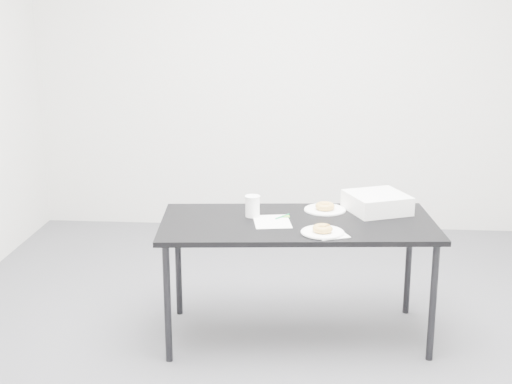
# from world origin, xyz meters

# --- Properties ---
(floor) EXTENTS (4.00, 4.00, 0.00)m
(floor) POSITION_xyz_m (0.00, 0.00, 0.00)
(floor) COLOR #4F4E53
(floor) RESTS_ON ground
(wall_back) EXTENTS (4.00, 0.02, 2.70)m
(wall_back) POSITION_xyz_m (0.00, 2.00, 1.35)
(wall_back) COLOR silver
(wall_back) RESTS_ON floor
(table) EXTENTS (1.54, 0.82, 0.68)m
(table) POSITION_xyz_m (0.18, -0.02, 0.63)
(table) COLOR black
(table) RESTS_ON floor
(scorecard) EXTENTS (0.23, 0.27, 0.00)m
(scorecard) POSITION_xyz_m (0.04, -0.05, 0.68)
(scorecard) COLOR white
(scorecard) RESTS_ON table
(logo_patch) EXTENTS (0.05, 0.05, 0.00)m
(logo_patch) POSITION_xyz_m (0.11, 0.05, 0.68)
(logo_patch) COLOR green
(logo_patch) RESTS_ON scorecard
(pen) EXTENTS (0.08, 0.09, 0.01)m
(pen) POSITION_xyz_m (0.09, 0.04, 0.69)
(pen) COLOR #0D9451
(pen) RESTS_ON scorecard
(napkin) EXTENTS (0.20, 0.20, 0.00)m
(napkin) POSITION_xyz_m (0.35, -0.24, 0.68)
(napkin) COLOR white
(napkin) RESTS_ON table
(plate_near) EXTENTS (0.22, 0.22, 0.01)m
(plate_near) POSITION_xyz_m (0.31, -0.23, 0.69)
(plate_near) COLOR white
(plate_near) RESTS_ON napkin
(donut_near) EXTENTS (0.13, 0.13, 0.04)m
(donut_near) POSITION_xyz_m (0.31, -0.23, 0.71)
(donut_near) COLOR gold
(donut_near) RESTS_ON plate_near
(plate_far) EXTENTS (0.24, 0.24, 0.01)m
(plate_far) POSITION_xyz_m (0.33, 0.19, 0.68)
(plate_far) COLOR white
(plate_far) RESTS_ON table
(donut_far) EXTENTS (0.14, 0.14, 0.04)m
(donut_far) POSITION_xyz_m (0.33, 0.19, 0.70)
(donut_far) COLOR gold
(donut_far) RESTS_ON plate_far
(coffee_cup) EXTENTS (0.08, 0.08, 0.12)m
(coffee_cup) POSITION_xyz_m (-0.07, 0.04, 0.74)
(coffee_cup) COLOR white
(coffee_cup) RESTS_ON table
(cup_lid) EXTENTS (0.10, 0.10, 0.01)m
(cup_lid) POSITION_xyz_m (0.48, 0.28, 0.69)
(cup_lid) COLOR silver
(cup_lid) RESTS_ON table
(bakery_box) EXTENTS (0.40, 0.40, 0.10)m
(bakery_box) POSITION_xyz_m (0.62, 0.20, 0.73)
(bakery_box) COLOR white
(bakery_box) RESTS_ON table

